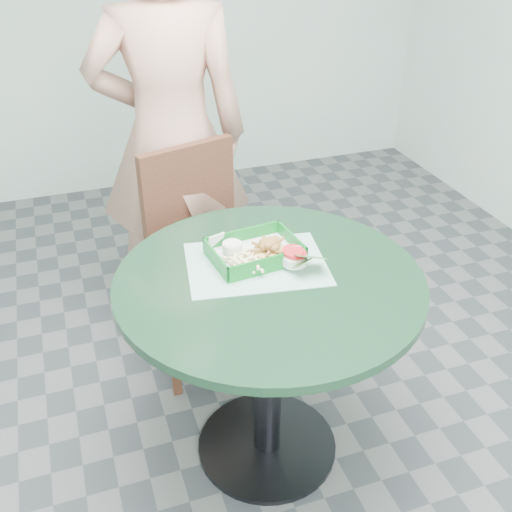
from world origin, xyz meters
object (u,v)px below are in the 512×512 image
object	(u,v)px
food_basket	(255,259)
sauce_ramekin	(232,251)
dining_chair	(197,245)
diner_person	(168,95)
cafe_table	(269,325)
crab_sandwich	(270,252)

from	to	relation	value
food_basket	sauce_ramekin	size ratio (longest dim) A/B	4.40
food_basket	sauce_ramekin	world-z (taller)	sauce_ramekin
dining_chair	diner_person	size ratio (longest dim) A/B	0.43
cafe_table	crab_sandwich	size ratio (longest dim) A/B	8.89
dining_chair	diner_person	xyz separation A→B (m)	(-0.02, 0.27, 0.56)
dining_chair	sauce_ramekin	world-z (taller)	dining_chair
dining_chair	food_basket	distance (m)	0.59
diner_person	food_basket	size ratio (longest dim) A/B	7.82
food_basket	cafe_table	bearing A→B (deg)	-86.11
diner_person	food_basket	distance (m)	0.87
diner_person	crab_sandwich	bearing A→B (deg)	108.21
cafe_table	crab_sandwich	bearing A→B (deg)	69.26
cafe_table	dining_chair	bearing A→B (deg)	96.63
food_basket	sauce_ramekin	xyz separation A→B (m)	(-0.07, 0.02, 0.03)
food_basket	crab_sandwich	bearing A→B (deg)	-30.48
dining_chair	sauce_ramekin	bearing A→B (deg)	-106.21
crab_sandwich	sauce_ramekin	bearing A→B (deg)	158.72
diner_person	dining_chair	bearing A→B (deg)	104.11
diner_person	crab_sandwich	xyz separation A→B (m)	(0.13, -0.83, -0.29)
cafe_table	food_basket	bearing A→B (deg)	93.89
food_basket	sauce_ramekin	distance (m)	0.08
cafe_table	food_basket	xyz separation A→B (m)	(-0.01, 0.12, 0.19)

